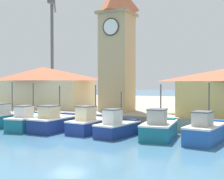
% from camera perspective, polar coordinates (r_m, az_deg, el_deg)
% --- Properties ---
extents(ground_plane, '(300.00, 300.00, 0.00)m').
position_cam_1_polar(ground_plane, '(23.26, -8.14, -9.12)').
color(ground_plane, teal).
extents(quay_wharf, '(120.00, 40.00, 1.21)m').
position_cam_1_polar(quay_wharf, '(47.67, 9.52, -3.03)').
color(quay_wharf, '#9E937F').
rests_on(quay_wharf, ground).
extents(fishing_boat_far_left, '(2.50, 4.94, 4.25)m').
position_cam_1_polar(fishing_boat_far_left, '(31.47, -18.65, -4.97)').
color(fishing_boat_far_left, '#196B7F').
rests_on(fishing_boat_far_left, ground).
extents(fishing_boat_left_outer, '(2.55, 5.45, 4.14)m').
position_cam_1_polar(fishing_boat_left_outer, '(28.94, -14.91, -5.55)').
color(fishing_boat_left_outer, '#196B7F').
rests_on(fishing_boat_left_outer, ground).
extents(fishing_boat_left_inner, '(2.36, 5.09, 3.91)m').
position_cam_1_polar(fishing_boat_left_inner, '(27.46, -10.40, -5.87)').
color(fishing_boat_left_inner, navy).
rests_on(fishing_boat_left_inner, ground).
extents(fishing_boat_mid_left, '(2.40, 5.13, 3.97)m').
position_cam_1_polar(fishing_boat_mid_left, '(26.34, -3.85, -6.21)').
color(fishing_boat_mid_left, navy).
rests_on(fishing_boat_mid_left, ground).
extents(fishing_boat_center, '(2.45, 4.46, 3.48)m').
position_cam_1_polar(fishing_boat_center, '(24.37, 0.94, -6.89)').
color(fishing_boat_center, navy).
rests_on(fishing_boat_center, ground).
extents(fishing_boat_mid_right, '(2.53, 4.82, 4.06)m').
position_cam_1_polar(fishing_boat_mid_right, '(23.72, 8.60, -7.00)').
color(fishing_boat_mid_right, '#196B7F').
rests_on(fishing_boat_mid_right, ground).
extents(fishing_boat_right_inner, '(2.61, 5.16, 4.19)m').
position_cam_1_polar(fishing_boat_right_inner, '(22.90, 16.80, -7.32)').
color(fishing_boat_right_inner, '#2356A8').
rests_on(fishing_boat_right_inner, ground).
extents(clock_tower, '(3.53, 3.53, 14.99)m').
position_cam_1_polar(clock_tower, '(33.08, 0.93, 8.48)').
color(clock_tower, tan).
rests_on(clock_tower, quay_wharf).
extents(warehouse_left, '(12.26, 5.98, 4.87)m').
position_cam_1_polar(warehouse_left, '(39.08, -12.54, 0.55)').
color(warehouse_left, beige).
rests_on(warehouse_left, quay_wharf).
extents(port_crane_near, '(5.66, 9.05, 21.13)m').
position_cam_1_polar(port_crane_near, '(58.70, -10.88, 6.58)').
color(port_crane_near, '#353539').
rests_on(port_crane_near, quay_wharf).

